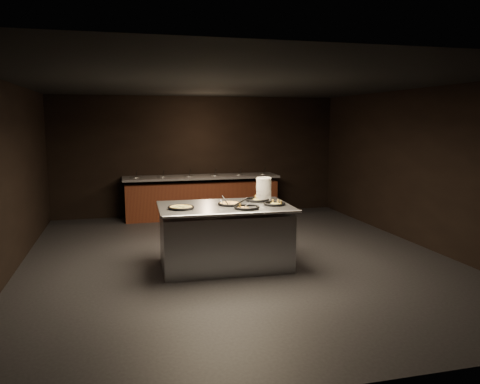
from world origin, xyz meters
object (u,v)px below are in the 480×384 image
(serving_counter, at_px, (225,237))
(pan_cheese_whole, at_px, (230,204))
(plate_stack, at_px, (264,189))
(pan_veggie_whole, at_px, (181,207))

(serving_counter, bearing_deg, pan_cheese_whole, 12.99)
(plate_stack, xyz_separation_m, pan_veggie_whole, (-1.45, -0.46, -0.17))
(pan_veggie_whole, bearing_deg, serving_counter, 9.65)
(plate_stack, height_order, pan_veggie_whole, plate_stack)
(serving_counter, bearing_deg, plate_stack, 26.19)
(serving_counter, xyz_separation_m, pan_veggie_whole, (-0.70, -0.12, 0.54))
(pan_veggie_whole, distance_m, pan_cheese_whole, 0.80)
(pan_cheese_whole, bearing_deg, pan_veggie_whole, -170.17)
(serving_counter, bearing_deg, pan_veggie_whole, -168.65)
(serving_counter, height_order, pan_cheese_whole, pan_cheese_whole)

